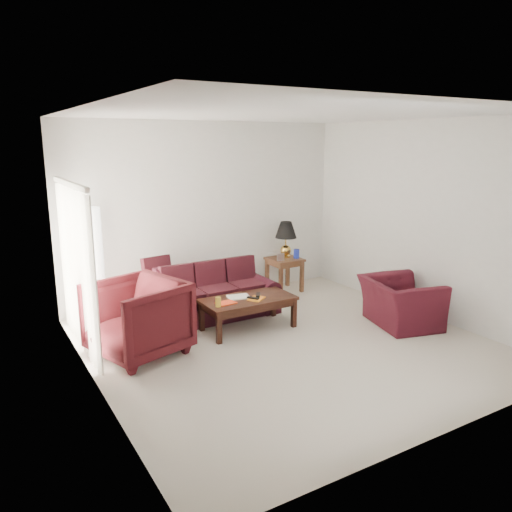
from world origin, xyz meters
The scene contains 19 objects.
floor centered at (0.00, 0.00, 0.00)m, with size 5.00×5.00×0.00m, color beige.
blinds centered at (-2.42, 1.30, 1.08)m, with size 0.10×2.00×2.16m, color silver.
sofa centered at (-0.37, 1.47, 0.40)m, with size 1.96×0.85×0.80m, color black, non-canonical shape.
throw_pillow centered at (-1.05, 2.13, 0.68)m, with size 0.46×0.13×0.46m, color black.
end_table centered at (1.33, 2.08, 0.30)m, with size 0.56×0.56×0.61m, color #4F2B1B, non-canonical shape.
table_lamp centered at (1.40, 2.15, 0.93)m, with size 0.39×0.39×0.65m, color gold, non-canonical shape.
clock centered at (1.17, 1.96, 0.67)m, with size 0.13×0.05×0.13m, color #B3B3B7.
blue_canister centered at (1.51, 1.97, 0.69)m, with size 0.10×0.10×0.17m, color navy.
picture_frame centered at (1.22, 2.29, 0.68)m, with size 0.13×0.02×0.16m, color white.
floor_lamp centered at (-1.97, 2.20, 0.88)m, with size 0.29×0.29×1.76m, color white, non-canonical shape.
armchair_left centered at (-1.84, 0.69, 0.49)m, with size 1.04×1.07×0.98m, color #3C0D12.
armchair_right centered at (1.83, -0.24, 0.35)m, with size 1.07×0.93×0.69m, color #3B0D17.
coffee_table centered at (-0.18, 0.76, 0.23)m, with size 1.33×0.67×0.47m, color black, non-canonical shape.
magazine_red centered at (-0.57, 0.71, 0.47)m, with size 0.26×0.19×0.01m, color red.
magazine_white centered at (-0.29, 0.86, 0.48)m, with size 0.31×0.23×0.02m, color white.
magazine_orange centered at (-0.11, 0.66, 0.47)m, with size 0.25×0.19×0.01m, color orange.
remote_a centered at (-0.16, 0.66, 0.50)m, with size 0.05×0.18×0.02m, color black.
remote_b centered at (-0.03, 0.75, 0.50)m, with size 0.06×0.19×0.02m, color black.
yellow_glass centered at (-0.72, 0.64, 0.53)m, with size 0.08×0.08×0.13m, color yellow.
Camera 1 is at (-3.58, -5.19, 2.67)m, focal length 35.00 mm.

